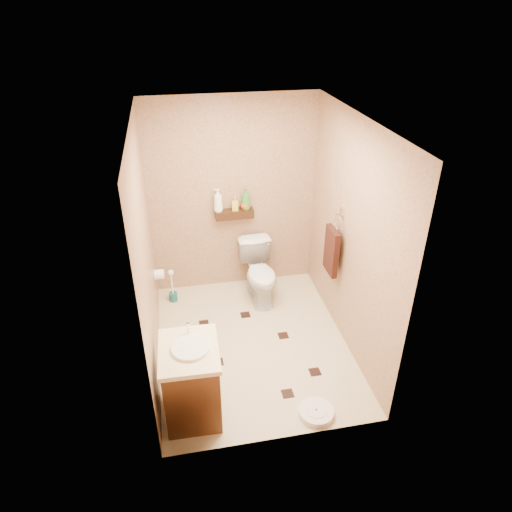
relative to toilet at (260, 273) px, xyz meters
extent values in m
plane|color=beige|center=(-0.25, -0.83, -0.36)|extent=(2.50, 2.50, 0.00)
cube|color=tan|center=(-0.25, 0.42, 0.84)|extent=(2.00, 0.04, 2.40)
cube|color=tan|center=(-0.25, -2.08, 0.84)|extent=(2.00, 0.04, 2.40)
cube|color=tan|center=(-1.25, -0.83, 0.84)|extent=(0.04, 2.50, 2.40)
cube|color=tan|center=(0.75, -0.83, 0.84)|extent=(0.04, 2.50, 2.40)
cube|color=silver|center=(-0.25, -0.83, 2.04)|extent=(2.00, 2.50, 0.02)
cube|color=#35200E|center=(-0.25, 0.34, 0.66)|extent=(0.46, 0.14, 0.10)
cube|color=black|center=(-0.66, -1.06, -0.36)|extent=(0.11, 0.11, 0.01)
cube|color=black|center=(0.11, -0.78, -0.36)|extent=(0.11, 0.11, 0.01)
cube|color=black|center=(-0.06, -1.61, -0.36)|extent=(0.11, 0.11, 0.01)
cube|color=black|center=(-0.74, -0.39, -0.36)|extent=(0.11, 0.11, 0.01)
cube|color=black|center=(0.29, -1.39, -0.36)|extent=(0.11, 0.11, 0.01)
cube|color=black|center=(-0.24, -0.33, -0.36)|extent=(0.11, 0.11, 0.01)
imported|color=white|center=(0.00, 0.00, 0.00)|extent=(0.44, 0.73, 0.72)
cube|color=brown|center=(-0.95, -1.65, -0.01)|extent=(0.48, 0.59, 0.70)
cube|color=#FFE9B8|center=(-0.95, -1.65, 0.36)|extent=(0.52, 0.62, 0.04)
cylinder|color=white|center=(-0.93, -1.65, 0.39)|extent=(0.32, 0.32, 0.04)
cylinder|color=silver|center=(-0.93, -1.45, 0.45)|extent=(0.03, 0.03, 0.11)
cylinder|color=white|center=(0.13, -1.90, -0.33)|extent=(0.39, 0.39, 0.06)
cylinder|color=white|center=(0.13, -1.90, -0.30)|extent=(0.19, 0.19, 0.01)
cylinder|color=#175B5D|center=(-1.07, 0.14, -0.30)|extent=(0.10, 0.10, 0.11)
cylinder|color=white|center=(-1.07, 0.14, -0.10)|extent=(0.02, 0.02, 0.31)
sphere|color=white|center=(-1.07, 0.14, 0.05)|extent=(0.07, 0.07, 0.07)
cube|color=silver|center=(0.74, -0.58, 1.02)|extent=(0.03, 0.06, 0.08)
torus|color=silver|center=(0.70, -0.58, 0.90)|extent=(0.02, 0.19, 0.19)
cube|color=#371510|center=(0.66, -0.58, 0.56)|extent=(0.06, 0.30, 0.52)
cylinder|color=white|center=(-1.19, -0.18, 0.24)|extent=(0.11, 0.11, 0.11)
cylinder|color=silver|center=(-1.23, -0.18, 0.30)|extent=(0.04, 0.02, 0.02)
imported|color=white|center=(-0.44, 0.34, 0.85)|extent=(0.13, 0.13, 0.28)
imported|color=yellow|center=(-0.24, 0.34, 0.79)|extent=(0.09, 0.09, 0.16)
imported|color=#BF4916|center=(-0.12, 0.34, 0.78)|extent=(0.15, 0.15, 0.14)
imported|color=#378D2F|center=(-0.11, 0.34, 0.85)|extent=(0.15, 0.15, 0.27)
camera|label=1|loc=(-0.95, -4.60, 2.98)|focal=32.00mm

